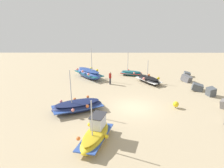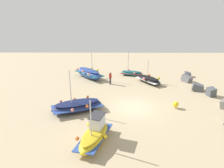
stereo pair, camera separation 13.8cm
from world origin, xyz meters
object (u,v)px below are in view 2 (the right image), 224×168
fishing_boat_1 (95,134)px  fishing_boat_2 (149,80)px  fishing_boat_3 (131,73)px  person_walking (110,77)px  mooring_buoy_0 (176,104)px  fishing_boat_4 (77,106)px  fishing_boat_0 (89,73)px

fishing_boat_1 → fishing_boat_2: size_ratio=1.04×
fishing_boat_1 → fishing_boat_3: size_ratio=1.19×
person_walking → mooring_buoy_0: 9.33m
fishing_boat_1 → fishing_boat_4: (-4.72, -2.03, -0.10)m
fishing_boat_2 → mooring_buoy_0: size_ratio=5.93×
fishing_boat_4 → person_walking: fishing_boat_4 is taller
fishing_boat_0 → fishing_boat_4: (10.21, 0.14, -0.18)m
fishing_boat_0 → fishing_boat_2: size_ratio=1.24×
fishing_boat_0 → mooring_buoy_0: (9.56, 9.26, -0.28)m
fishing_boat_0 → fishing_boat_2: fishing_boat_0 is taller
fishing_boat_1 → mooring_buoy_0: (-5.37, 7.09, -0.20)m
fishing_boat_4 → person_walking: size_ratio=3.07×
fishing_boat_1 → person_walking: fishing_boat_1 is taller
fishing_boat_3 → fishing_boat_4: fishing_boat_4 is taller
fishing_boat_4 → mooring_buoy_0: bearing=-19.0°
fishing_boat_1 → fishing_boat_0: bearing=25.4°
fishing_boat_3 → fishing_boat_4: size_ratio=0.69×
fishing_boat_0 → fishing_boat_1: fishing_boat_0 is taller
fishing_boat_1 → person_walking: 12.31m
fishing_boat_2 → person_walking: 5.01m
fishing_boat_0 → person_walking: 4.02m
fishing_boat_1 → mooring_buoy_0: fishing_boat_1 is taller
fishing_boat_1 → fishing_boat_2: fishing_boat_1 is taller
fishing_boat_3 → fishing_boat_0: bearing=-152.2°
fishing_boat_1 → person_walking: size_ratio=2.54×
fishing_boat_1 → fishing_boat_4: bearing=40.4°
fishing_boat_2 → mooring_buoy_0: bearing=-22.8°
fishing_boat_3 → mooring_buoy_0: fishing_boat_3 is taller
fishing_boat_2 → mooring_buoy_0: fishing_boat_2 is taller
fishing_boat_3 → mooring_buoy_0: (10.84, 3.24, 0.03)m
fishing_boat_0 → mooring_buoy_0: fishing_boat_0 is taller
mooring_buoy_0 → fishing_boat_2: bearing=-170.1°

